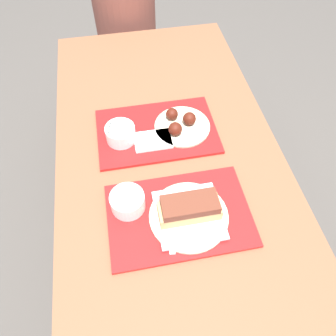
{
  "coord_description": "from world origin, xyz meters",
  "views": [
    {
      "loc": [
        -0.14,
        -0.64,
        1.62
      ],
      "look_at": [
        -0.02,
        -0.03,
        0.77
      ],
      "focal_mm": 35.0,
      "sensor_mm": 36.0,
      "label": 1
    }
  ],
  "objects": [
    {
      "name": "ground_plane",
      "position": [
        0.0,
        0.0,
        0.0
      ],
      "size": [
        12.0,
        12.0,
        0.0
      ],
      "primitive_type": "plane",
      "color": "#4C4742"
    },
    {
      "name": "picnic_table",
      "position": [
        0.0,
        0.0,
        0.63
      ],
      "size": [
        0.78,
        1.69,
        0.73
      ],
      "color": "brown",
      "rests_on": "ground_plane"
    },
    {
      "name": "picnic_bench_far",
      "position": [
        0.0,
        1.06,
        0.36
      ],
      "size": [
        0.74,
        0.28,
        0.43
      ],
      "color": "brown",
      "rests_on": "ground_plane"
    },
    {
      "name": "tray_near",
      "position": [
        -0.02,
        -0.19,
        0.73
      ],
      "size": [
        0.43,
        0.29,
        0.01
      ],
      "color": "red",
      "rests_on": "picnic_table"
    },
    {
      "name": "tray_far",
      "position": [
        -0.03,
        0.17,
        0.73
      ],
      "size": [
        0.43,
        0.29,
        0.01
      ],
      "color": "red",
      "rests_on": "picnic_table"
    },
    {
      "name": "bowl_coleslaw_near",
      "position": [
        -0.16,
        -0.13,
        0.77
      ],
      "size": [
        0.1,
        0.1,
        0.06
      ],
      "color": "white",
      "rests_on": "tray_near"
    },
    {
      "name": "brisket_sandwich_plate",
      "position": [
        0.01,
        -0.2,
        0.77
      ],
      "size": [
        0.24,
        0.24,
        0.09
      ],
      "color": "beige",
      "rests_on": "tray_near"
    },
    {
      "name": "plastic_fork_near",
      "position": [
        -0.05,
        -0.22,
        0.74
      ],
      "size": [
        0.04,
        0.17,
        0.0
      ],
      "color": "white",
      "rests_on": "tray_near"
    },
    {
      "name": "plastic_knife_near",
      "position": [
        -0.03,
        -0.22,
        0.74
      ],
      "size": [
        0.03,
        0.17,
        0.0
      ],
      "color": "white",
      "rests_on": "tray_near"
    },
    {
      "name": "condiment_packet",
      "position": [
        -0.02,
        -0.12,
        0.74
      ],
      "size": [
        0.04,
        0.03,
        0.01
      ],
      "color": "teal",
      "rests_on": "tray_near"
    },
    {
      "name": "bowl_coleslaw_far",
      "position": [
        -0.16,
        0.15,
        0.77
      ],
      "size": [
        0.1,
        0.1,
        0.06
      ],
      "color": "white",
      "rests_on": "tray_far"
    },
    {
      "name": "wings_plate_far",
      "position": [
        0.06,
        0.17,
        0.76
      ],
      "size": [
        0.2,
        0.2,
        0.06
      ],
      "color": "beige",
      "rests_on": "tray_far"
    },
    {
      "name": "napkin_far",
      "position": [
        -0.05,
        0.12,
        0.74
      ],
      "size": [
        0.13,
        0.09,
        0.01
      ],
      "color": "white",
      "rests_on": "tray_far"
    },
    {
      "name": "person_seated_across",
      "position": [
        -0.05,
        1.06,
        0.7
      ],
      "size": [
        0.32,
        0.32,
        0.66
      ],
      "color": "brown",
      "rests_on": "picnic_bench_far"
    }
  ]
}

